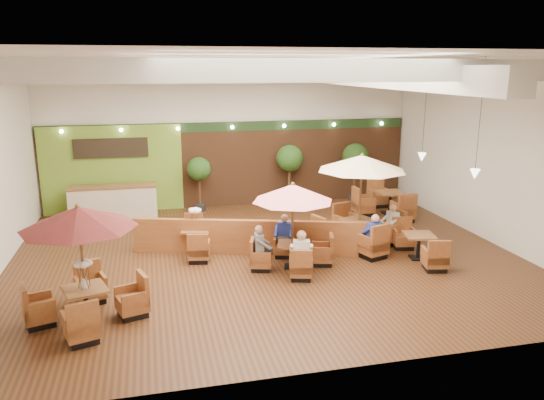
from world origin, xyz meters
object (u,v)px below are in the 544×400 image
object	(u,v)px
service_counter	(113,202)
topiary_1	(290,161)
booth_divider	(259,237)
diner_2	(261,243)
table_1	(293,209)
diner_0	(301,250)
table_0	(81,243)
topiary_2	(355,159)
diner_4	(391,220)
diner_1	(284,231)
topiary_0	(199,171)
table_4	(418,247)
table_3	(196,235)
table_5	(382,204)
diner_3	(374,232)
table_2	(361,184)

from	to	relation	value
service_counter	topiary_1	xyz separation A→B (m)	(6.52, 0.20, 1.18)
booth_divider	diner_2	distance (m)	1.27
topiary_1	table_1	bearing A→B (deg)	-104.38
diner_0	table_0	bearing A→B (deg)	-154.11
topiary_2	diner_4	size ratio (longest dim) A/B	3.04
diner_1	diner_4	size ratio (longest dim) A/B	1.00
topiary_0	diner_2	bearing A→B (deg)	-81.27
service_counter	booth_divider	distance (m)	6.47
table_4	diner_4	size ratio (longest dim) A/B	3.23
booth_divider	table_4	size ratio (longest dim) A/B	2.91
service_counter	table_3	size ratio (longest dim) A/B	1.26
diner_1	table_4	bearing A→B (deg)	-172.79
table_0	topiary_2	world-z (taller)	table_0
table_4	topiary_1	bearing A→B (deg)	118.52
table_0	topiary_2	bearing A→B (deg)	24.05
table_1	table_5	distance (m)	6.46
booth_divider	table_5	xyz separation A→B (m)	(5.26, 3.14, -0.11)
booth_divider	topiary_0	size ratio (longest dim) A/B	3.55
topiary_2	diner_3	distance (m)	6.49
table_2	diner_2	distance (m)	3.66
table_5	diner_4	size ratio (longest dim) A/B	3.59
table_1	diner_1	size ratio (longest dim) A/B	3.09
diner_1	diner_4	distance (m)	3.45
diner_0	table_5	bearing A→B (deg)	61.72
table_0	topiary_0	xyz separation A→B (m)	(3.21, 8.31, -0.21)
diner_1	diner_4	bearing A→B (deg)	-150.95
table_4	diner_0	world-z (taller)	diner_0
booth_divider	table_4	world-z (taller)	booth_divider
topiary_2	diner_2	distance (m)	8.20
table_0	diner_0	size ratio (longest dim) A/B	3.12
table_4	topiary_1	distance (m)	6.93
booth_divider	table_0	distance (m)	5.57
diner_0	diner_4	bearing A→B (deg)	44.20
table_1	diner_3	xyz separation A→B (m)	(2.40, 0.19, -0.84)
table_5	topiary_1	size ratio (longest dim) A/B	1.17
diner_0	table_4	bearing A→B (deg)	23.84
table_0	table_4	distance (m)	8.94
table_3	booth_divider	bearing A→B (deg)	-9.79
diner_3	topiary_0	bearing A→B (deg)	111.66
table_1	service_counter	bearing A→B (deg)	144.63
diner_0	table_3	bearing A→B (deg)	144.50
table_2	diner_1	size ratio (longest dim) A/B	3.78
diner_1	table_3	bearing A→B (deg)	-0.08
table_1	table_4	distance (m)	3.83
table_3	diner_2	world-z (taller)	table_3
booth_divider	service_counter	bearing A→B (deg)	147.62
topiary_0	service_counter	bearing A→B (deg)	-176.28
table_3	topiary_0	distance (m)	4.61
table_1	diner_1	distance (m)	1.21
topiary_0	diner_1	xyz separation A→B (m)	(1.82, -5.47, -0.77)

